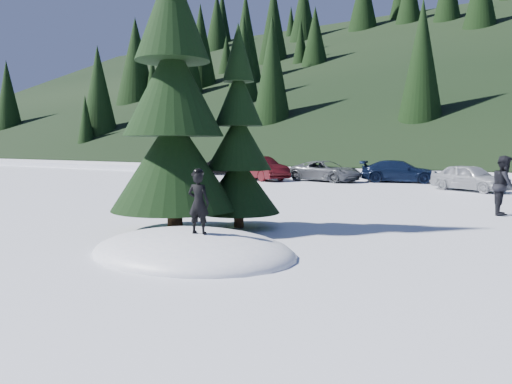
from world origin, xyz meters
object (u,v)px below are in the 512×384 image
Objects in this scene: car_4 at (470,178)px; car_1 at (260,168)px; spruce_short at (239,149)px; car_0 at (225,166)px; child_skier at (199,203)px; adult_0 at (504,185)px; car_3 at (399,171)px; spruce_tall at (173,100)px; car_2 at (326,171)px.

car_1 is at bearing 111.82° from car_4.
spruce_short is 24.11m from car_0.
adult_0 is (3.93, 10.05, -0.14)m from child_skier.
car_0 is at bearing 74.24° from car_3.
car_0 is at bearing 125.15° from spruce_tall.
car_1 is at bearing -121.30° from car_0.
child_skier reaches higher than car_2.
car_1 reaches higher than car_4.
car_1 is at bearing -73.34° from child_skier.
car_2 is at bearing -84.33° from child_skier.
car_2 is 4.34m from car_3.
adult_0 is at bearing -137.51° from car_4.
child_skier reaches higher than car_0.
car_1 is 8.55m from car_3.
car_4 is (3.79, 16.33, -2.67)m from spruce_tall.
spruce_tall is at bearing 167.35° from car_3.
car_2 is 1.00× the size of car_3.
car_2 is (-7.40, 20.23, -0.45)m from child_skier.
spruce_tall is at bearing -145.24° from car_0.
car_1 is at bearing 49.01° from adult_0.
car_4 is (8.65, -1.92, 0.02)m from car_2.
car_3 is at bearing -47.46° from car_1.
car_1 is at bearing 117.63° from spruce_tall.
car_3 is 1.19× the size of car_4.
spruce_tall reaches higher than car_2.
car_3 is at bearing 92.49° from spruce_tall.
spruce_tall reaches higher than car_4.
car_0 is at bearing 80.89° from car_1.
car_2 is at bearing 97.91° from car_3.
spruce_tall reaches higher than car_0.
car_0 is at bearing 102.67° from car_4.
spruce_tall reaches higher than adult_0.
car_3 reaches higher than car_0.
spruce_tall is 4.58× the size of adult_0.
spruce_tall is 1.89× the size of car_1.
car_4 is (1.25, 18.31, -0.43)m from child_skier.
spruce_short is 8.70m from adult_0.
spruce_tall is 19.28m from car_1.
car_4 is at bearing 7.00° from adult_0.
spruce_short is at bearing 129.72° from adult_0.
car_4 is at bearing -92.44° from car_2.
adult_0 is 0.41× the size of car_3.
car_2 is (4.00, 1.33, -0.12)m from car_1.
adult_0 is at bearing -120.64° from car_0.
adult_0 reaches higher than car_4.
car_1 is (-9.86, 15.53, -1.35)m from spruce_short.
adult_0 is at bearing -125.79° from child_skier.
spruce_short is 1.19× the size of car_2.
spruce_short is 2.86× the size of adult_0.
car_1 is at bearing 95.59° from car_3.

